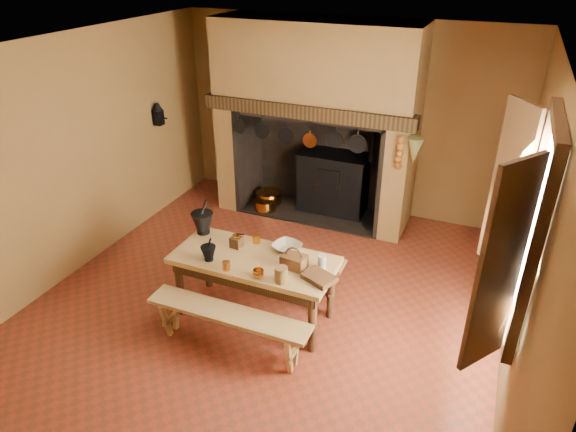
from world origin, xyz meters
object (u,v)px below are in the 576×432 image
object	(u,v)px
bench_front	(228,321)
coffee_grinder	(237,241)
mixing_bowl	(287,247)
wicker_basket	(294,261)
iron_range	(334,182)
work_table	(254,267)

from	to	relation	value
bench_front	coffee_grinder	world-z (taller)	coffee_grinder
coffee_grinder	mixing_bowl	xyz separation A→B (m)	(0.52, 0.15, -0.03)
bench_front	wicker_basket	size ratio (longest dim) A/B	6.54
iron_range	wicker_basket	world-z (taller)	iron_range
iron_range	bench_front	xyz separation A→B (m)	(0.02, -3.32, -0.13)
wicker_basket	bench_front	bearing A→B (deg)	-120.99
bench_front	coffee_grinder	bearing A→B (deg)	110.32
work_table	bench_front	distance (m)	0.66
work_table	mixing_bowl	bearing A→B (deg)	46.90
work_table	bench_front	xyz separation A→B (m)	(-0.00, -0.60, -0.27)
coffee_grinder	wicker_basket	xyz separation A→B (m)	(0.72, -0.13, 0.01)
work_table	bench_front	bearing A→B (deg)	-90.00
bench_front	mixing_bowl	size ratio (longest dim) A/B	5.69
wicker_basket	work_table	bearing A→B (deg)	-173.91
coffee_grinder	iron_range	bearing A→B (deg)	90.19
work_table	mixing_bowl	world-z (taller)	mixing_bowl
iron_range	bench_front	bearing A→B (deg)	-89.70
iron_range	bench_front	size ratio (longest dim) A/B	0.95
iron_range	bench_front	distance (m)	3.32
bench_front	work_table	bearing A→B (deg)	90.00
work_table	wicker_basket	world-z (taller)	wicker_basket
iron_range	wicker_basket	size ratio (longest dim) A/B	6.20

